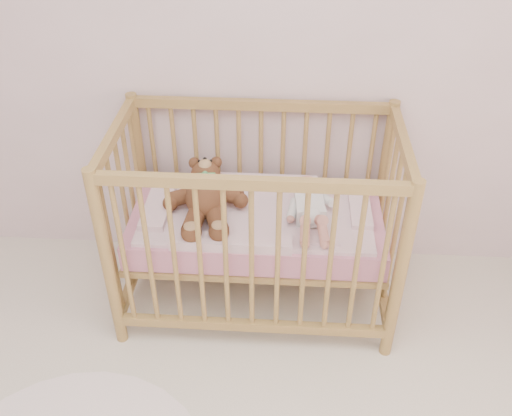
# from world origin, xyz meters

# --- Properties ---
(wall_back) EXTENTS (4.00, 0.02, 2.70)m
(wall_back) POSITION_xyz_m (0.00, 2.00, 1.35)
(wall_back) COLOR silver
(wall_back) RESTS_ON floor
(crib) EXTENTS (1.36, 0.76, 1.00)m
(crib) POSITION_xyz_m (0.16, 1.60, 0.50)
(crib) COLOR #B08C4A
(crib) RESTS_ON floor
(mattress) EXTENTS (1.22, 0.62, 0.13)m
(mattress) POSITION_xyz_m (0.16, 1.60, 0.49)
(mattress) COLOR pink
(mattress) RESTS_ON crib
(blanket) EXTENTS (1.10, 0.58, 0.06)m
(blanket) POSITION_xyz_m (0.16, 1.60, 0.56)
(blanket) COLOR pink
(blanket) RESTS_ON mattress
(baby) EXTENTS (0.29, 0.54, 0.12)m
(baby) POSITION_xyz_m (0.42, 1.58, 0.64)
(baby) COLOR white
(baby) RESTS_ON blanket
(teddy_bear) EXTENTS (0.50, 0.65, 0.17)m
(teddy_bear) POSITION_xyz_m (-0.08, 1.58, 0.65)
(teddy_bear) COLOR brown
(teddy_bear) RESTS_ON blanket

